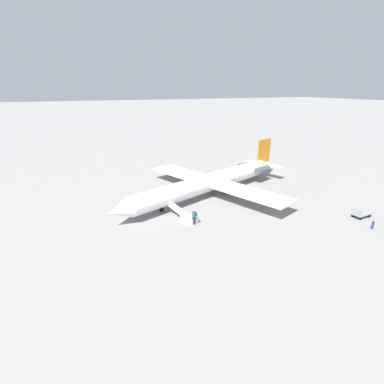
% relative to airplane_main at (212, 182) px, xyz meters
% --- Properties ---
extents(ground_plane, '(600.00, 600.00, 0.00)m').
position_rel_airplane_main_xyz_m(ground_plane, '(0.82, 0.30, -1.82)').
color(ground_plane, gray).
extents(airplane_main, '(28.47, 22.33, 6.09)m').
position_rel_airplane_main_xyz_m(airplane_main, '(0.00, 0.00, 0.00)').
color(airplane_main, white).
rests_on(airplane_main, ground).
extents(boarding_stairs, '(2.36, 4.11, 1.57)m').
position_rel_airplane_main_xyz_m(boarding_stairs, '(6.27, 6.28, -1.46)').
color(boarding_stairs, silver).
rests_on(boarding_stairs, ground).
extents(passenger, '(0.44, 0.57, 1.74)m').
position_rel_airplane_main_xyz_m(passenger, '(6.02, 7.59, -0.81)').
color(passenger, '#23232D').
rests_on(passenger, ground).
extents(luggage_cart, '(2.28, 1.27, 1.22)m').
position_rel_airplane_main_xyz_m(luggage_cart, '(-11.80, 13.43, -1.36)').
color(luggage_cart, gray).
rests_on(luggage_cart, ground).
extents(suitcase, '(0.42, 0.38, 0.88)m').
position_rel_airplane_main_xyz_m(suitcase, '(-10.39, 15.87, -1.49)').
color(suitcase, navy).
rests_on(suitcase, ground).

